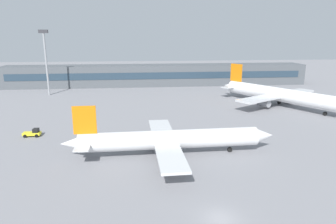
{
  "coord_description": "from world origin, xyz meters",
  "views": [
    {
      "loc": [
        -9.46,
        -30.15,
        20.78
      ],
      "look_at": [
        -1.91,
        40.0,
        3.0
      ],
      "focal_mm": 31.81,
      "sensor_mm": 36.0,
      "label": 1
    }
  ],
  "objects": [
    {
      "name": "baggage_tug_yellow",
      "position": [
        -31.86,
        33.52,
        0.8
      ],
      "size": [
        3.63,
        1.87,
        1.75
      ],
      "color": "yellow",
      "rests_on": "ground_plane"
    },
    {
      "name": "terminal_building",
      "position": [
        0.0,
        101.3,
        4.5
      ],
      "size": [
        131.28,
        12.13,
        9.0
      ],
      "color": "#4C5156",
      "rests_on": "ground_plane"
    },
    {
      "name": "floodlight_tower_west",
      "position": [
        -41.58,
        82.19,
        13.66
      ],
      "size": [
        3.2,
        0.8,
        23.37
      ],
      "color": "gray",
      "rests_on": "ground_plane"
    },
    {
      "name": "airplane_mid",
      "position": [
        34.7,
        54.93,
        3.59
      ],
      "size": [
        31.17,
        42.82,
        11.76
      ],
      "color": "white",
      "rests_on": "ground_plane"
    },
    {
      "name": "ground_plane",
      "position": [
        0.0,
        40.0,
        0.0
      ],
      "size": [
        400.0,
        400.0,
        0.0
      ],
      "primitive_type": "plane",
      "color": "gray"
    },
    {
      "name": "airplane_near",
      "position": [
        -3.43,
        20.12,
        2.91
      ],
      "size": [
        38.59,
        26.83,
        9.54
      ],
      "color": "silver",
      "rests_on": "ground_plane"
    }
  ]
}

